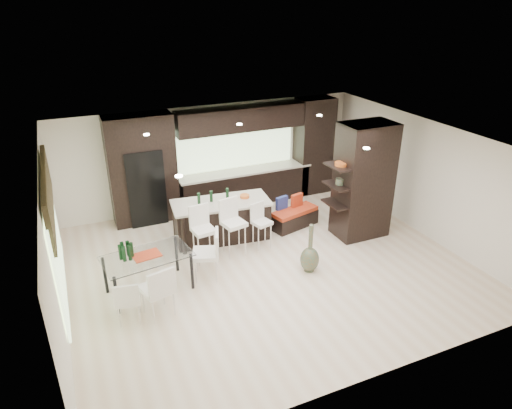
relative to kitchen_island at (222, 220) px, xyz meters
name	(u,v)px	position (x,y,z in m)	size (l,w,h in m)	color
ground	(267,264)	(0.48, -1.50, -0.46)	(8.00, 8.00, 0.00)	beige
back_wall	(212,156)	(0.48, 2.00, 0.89)	(8.00, 0.02, 2.70)	white
left_wall	(53,247)	(-3.52, -1.50, 0.89)	(0.02, 7.00, 2.70)	white
right_wall	(424,178)	(4.48, -1.50, 0.89)	(0.02, 7.00, 2.70)	white
ceiling	(269,142)	(0.48, -1.50, 2.24)	(8.00, 7.00, 0.02)	white
window_left	(56,241)	(-3.48, -1.30, 0.89)	(0.04, 3.20, 1.90)	#B2D199
window_back	(234,146)	(1.08, 1.96, 1.09)	(3.40, 0.04, 1.20)	#B2D199
stone_accent	(47,193)	(-3.45, -1.30, 1.79)	(0.08, 3.00, 0.80)	brown
ceiling_spots	(263,140)	(0.48, -1.25, 2.22)	(4.00, 3.00, 0.02)	white
back_cabinetry	(234,157)	(0.98, 1.67, 0.89)	(6.80, 0.68, 2.70)	black
refrigerator	(144,186)	(-1.42, 1.62, 0.49)	(0.90, 0.68, 1.90)	black
partition_column	(363,181)	(3.08, -1.10, 0.89)	(1.20, 0.80, 2.70)	black
kitchen_island	(222,220)	(0.00, 0.00, 0.00)	(2.22, 0.96, 0.93)	black
stool_left	(204,240)	(-0.68, -0.80, 0.04)	(0.44, 0.44, 1.00)	white
stool_mid	(234,233)	(0.00, -0.81, 0.05)	(0.46, 0.46, 1.03)	white
stool_right	(262,230)	(0.68, -0.76, -0.04)	(0.37, 0.37, 0.84)	white
bench	(295,218)	(1.83, -0.18, -0.23)	(1.20, 0.46, 0.46)	black
floor_vase	(310,248)	(1.18, -2.06, 0.07)	(0.39, 0.39, 1.07)	#4A513A
dining_table	(149,273)	(-1.99, -1.44, -0.07)	(1.62, 0.91, 0.78)	white
chair_near	(157,292)	(-1.99, -2.23, 0.01)	(0.51, 0.51, 0.95)	white
chair_far	(128,301)	(-2.50, -2.19, -0.07)	(0.42, 0.42, 0.78)	white
chair_end	(206,257)	(-0.85, -1.44, 0.01)	(0.51, 0.51, 0.95)	white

